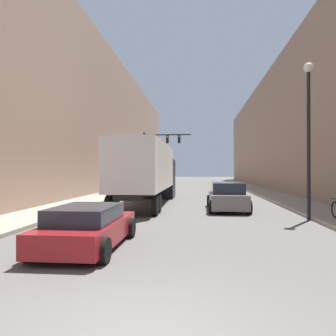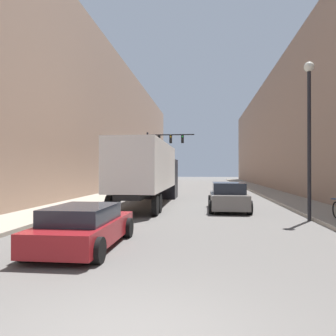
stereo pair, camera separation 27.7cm
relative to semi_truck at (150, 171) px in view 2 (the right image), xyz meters
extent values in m
cube|color=gray|center=(9.62, 13.16, -2.10)|extent=(2.75, 80.00, 0.15)
cube|color=gray|center=(-4.51, 13.16, -2.10)|extent=(2.75, 80.00, 0.15)
cube|color=#997A66|center=(14.00, 13.16, 4.52)|extent=(6.00, 80.00, 13.39)
cube|color=#997A66|center=(-8.88, 13.16, 5.32)|extent=(6.00, 80.00, 14.99)
cube|color=silver|center=(0.00, -1.43, 0.29)|extent=(2.59, 9.98, 2.73)
cube|color=black|center=(0.00, -1.43, -1.23)|extent=(1.30, 9.98, 0.24)
cube|color=black|center=(0.00, 4.94, -0.65)|extent=(2.59, 2.75, 3.05)
cylinder|color=black|center=(-1.15, -5.22, -1.68)|extent=(0.25, 1.00, 1.00)
cylinder|color=black|center=(1.15, -5.22, -1.68)|extent=(0.25, 1.00, 1.00)
cylinder|color=black|center=(-1.15, -4.02, -1.68)|extent=(0.25, 1.00, 1.00)
cylinder|color=black|center=(1.15, -4.02, -1.68)|extent=(0.25, 1.00, 1.00)
cylinder|color=black|center=(-1.15, 4.94, -1.68)|extent=(0.25, 1.00, 1.00)
cylinder|color=black|center=(1.15, 4.94, -1.68)|extent=(0.25, 1.00, 1.00)
cube|color=maroon|center=(0.08, -11.78, -1.70)|extent=(1.83, 4.38, 0.60)
cube|color=#1E232D|center=(0.08, -12.00, -1.18)|extent=(1.61, 2.41, 0.45)
cylinder|color=black|center=(-0.84, -10.29, -1.86)|extent=(0.25, 0.64, 0.64)
cylinder|color=black|center=(1.00, -10.29, -1.86)|extent=(0.25, 0.64, 0.64)
cylinder|color=black|center=(-0.84, -13.37, -1.86)|extent=(0.25, 0.64, 0.64)
cylinder|color=black|center=(1.00, -13.37, -1.86)|extent=(0.25, 0.64, 0.64)
cube|color=slate|center=(4.82, -2.50, -1.60)|extent=(1.90, 4.62, 0.77)
cube|color=#1E232D|center=(4.82, -2.73, -0.92)|extent=(1.67, 2.54, 0.58)
cylinder|color=black|center=(3.87, -0.89, -1.82)|extent=(0.25, 0.70, 0.70)
cylinder|color=black|center=(5.77, -0.89, -1.82)|extent=(0.25, 0.70, 0.70)
cylinder|color=black|center=(3.87, -4.21, -1.82)|extent=(0.25, 0.70, 0.70)
cylinder|color=black|center=(5.77, -4.21, -1.82)|extent=(0.25, 0.70, 0.70)
cylinder|color=black|center=(-2.99, 15.94, 1.08)|extent=(0.20, 0.20, 6.52)
cube|color=black|center=(-0.31, 15.94, 4.04)|extent=(5.35, 0.12, 0.12)
cube|color=black|center=(-1.65, 15.94, 3.53)|extent=(0.30, 0.24, 0.90)
sphere|color=green|center=(-1.65, 15.80, 3.53)|extent=(0.18, 0.18, 0.18)
cube|color=black|center=(-0.31, 15.94, 3.53)|extent=(0.30, 0.24, 0.90)
sphere|color=gold|center=(-0.31, 15.80, 3.81)|extent=(0.18, 0.18, 0.18)
cube|color=black|center=(1.03, 15.94, 3.53)|extent=(0.30, 0.24, 0.90)
sphere|color=green|center=(1.03, 15.80, 3.81)|extent=(0.18, 0.18, 0.18)
cylinder|color=black|center=(8.10, -6.00, 1.13)|extent=(0.16, 0.16, 6.62)
sphere|color=silver|center=(8.10, -6.00, 4.60)|extent=(0.44, 0.44, 0.44)
torus|color=black|center=(9.17, -6.10, -1.67)|extent=(0.06, 0.72, 0.72)
cube|color=#1E4C8C|center=(9.17, -6.15, -1.19)|extent=(0.44, 0.04, 0.04)
camera|label=1|loc=(3.27, -20.98, 0.07)|focal=35.00mm
camera|label=2|loc=(3.54, -20.95, 0.07)|focal=35.00mm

